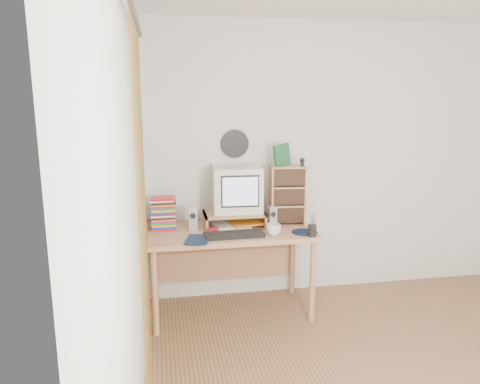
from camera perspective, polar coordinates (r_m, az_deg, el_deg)
name	(u,v)px	position (r m, az deg, el deg)	size (l,w,h in m)	color
back_wall	(333,161)	(4.45, 11.24, 3.75)	(3.50, 3.50, 0.00)	white
left_wall	(132,221)	(2.44, -13.06, -3.43)	(3.50, 3.50, 0.00)	white
curtain	(143,215)	(2.93, -11.75, -2.75)	(2.20, 2.20, 0.00)	#C4481B
wall_disc	(235,144)	(4.16, -0.64, 5.89)	(0.25, 0.25, 0.02)	black
desk	(229,242)	(4.04, -1.35, -6.14)	(1.40, 0.70, 0.75)	tan
monitor_riser	(234,215)	(4.02, -0.74, -2.85)	(0.52, 0.30, 0.12)	tan
crt_monitor	(237,189)	(4.02, -0.36, 0.37)	(0.41, 0.41, 0.39)	silver
speaker_left	(193,218)	(3.95, -5.79, -3.17)	(0.07, 0.07, 0.19)	#B1B1B6
speaker_right	(272,216)	(4.01, 3.94, -2.97)	(0.07, 0.07, 0.18)	#B1B1B6
keyboard	(234,235)	(3.75, -0.74, -5.25)	(0.48, 0.16, 0.03)	black
dvd_stack	(163,212)	(3.98, -9.41, -2.45)	(0.20, 0.14, 0.29)	brown
cd_rack	(288,195)	(4.09, 5.84, -0.34)	(0.31, 0.16, 0.51)	tan
mug	(274,230)	(3.79, 4.11, -4.60)	(0.12, 0.12, 0.09)	silver
diary	(187,238)	(3.67, -6.53, -5.62)	(0.21, 0.16, 0.04)	#10203C
mousepad	(305,232)	(3.89, 7.87, -4.89)	(0.21, 0.21, 0.00)	#101A35
pen_cup	(312,228)	(3.78, 8.81, -4.39)	(0.07, 0.07, 0.14)	black
papers	(236,224)	(4.02, -0.44, -3.93)	(0.31, 0.22, 0.04)	beige
red_box	(213,230)	(3.85, -3.26, -4.67)	(0.09, 0.05, 0.04)	#AA122A
game_box	(282,155)	(4.03, 5.13, 4.53)	(0.15, 0.03, 0.19)	#19592F
webcam	(302,162)	(4.03, 7.59, 3.66)	(0.04, 0.04, 0.07)	black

